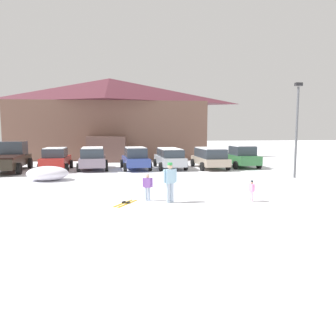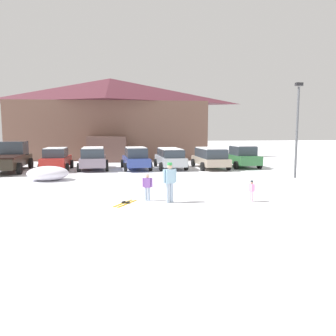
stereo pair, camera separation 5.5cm
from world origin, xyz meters
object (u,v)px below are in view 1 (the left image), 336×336
Objects in this scene: skier_child_in_purple_jacket at (148,185)px; ski_lodge at (110,118)px; lamp_post at (297,125)px; parked_beige_suv at (210,157)px; plowed_snow_pile at (48,173)px; parked_blue_hatchback at (135,158)px; skier_adult_in_blue_parka at (170,180)px; parked_silver_wagon at (170,157)px; skier_child_in_pink_snowsuit at (252,190)px; parked_green_coupe at (242,156)px; parked_red_sedan at (56,159)px; pickup_truck at (9,158)px; parked_grey_wagon at (93,158)px; pair_of_skis at (125,203)px.

ski_lodge is at bearing 95.89° from skier_child_in_purple_jacket.
ski_lodge is at bearing 125.30° from lamp_post.
parked_beige_suv reaches higher than plowed_snow_pile.
parked_blue_hatchback is 2.67× the size of skier_adult_in_blue_parka.
parked_blue_hatchback is at bearing -78.50° from ski_lodge.
parked_silver_wagon is 0.82× the size of lamp_post.
skier_child_in_pink_snowsuit is 0.15× the size of lamp_post.
parked_beige_suv reaches higher than skier_child_in_purple_jacket.
parked_green_coupe is at bearing 53.76° from skier_child_in_purple_jacket.
parked_green_coupe is 2.45× the size of skier_adult_in_blue_parka.
lamp_post is (9.80, -5.94, 2.44)m from parked_blue_hatchback.
parked_silver_wagon is at bearing 97.86° from skier_child_in_pink_snowsuit.
skier_adult_in_blue_parka is 3.48m from skier_child_in_pink_snowsuit.
parked_red_sedan is 0.70× the size of pickup_truck.
parked_red_sedan is at bearing 117.38° from skier_child_in_purple_jacket.
lamp_post is (8.84, 6.00, 2.35)m from skier_adult_in_blue_parka.
ski_lodge is 4.89× the size of parked_grey_wagon.
skier_child_in_pink_snowsuit is (4.40, -12.20, -0.35)m from parked_blue_hatchback.
parked_silver_wagon is 12.61m from pair_of_skis.
skier_child_in_purple_jacket is at bearing -49.64° from plowed_snow_pile.
parked_red_sedan is 0.72× the size of lamp_post.
parked_blue_hatchback is 11.98m from skier_adult_in_blue_parka.
skier_adult_in_blue_parka is at bearing -82.06° from ski_lodge.
pair_of_skis is at bearing -79.03° from parked_grey_wagon.
parked_green_coupe is 6.63m from lamp_post.
pickup_truck reaches higher than parked_green_coupe.
parked_beige_suv is at bearing 60.15° from pair_of_skis.
parked_blue_hatchback reaches higher than skier_adult_in_blue_parka.
ski_lodge reaches higher than parked_red_sedan.
pickup_truck reaches higher than parked_red_sedan.
parked_beige_suv is at bearing 124.88° from lamp_post.
parked_grey_wagon reaches higher than parked_beige_suv.
skier_child_in_pink_snowsuit is at bearing -36.35° from plowed_snow_pile.
skier_child_in_purple_jacket reaches higher than pair_of_skis.
plowed_snow_pile is at bearing 176.35° from lamp_post.
plowed_snow_pile is at bearing -137.52° from parked_blue_hatchback.
skier_child_in_pink_snowsuit is (3.44, -0.26, -0.44)m from skier_adult_in_blue_parka.
parked_beige_suv is at bearing 22.86° from plowed_snow_pile.
plowed_snow_pile is at bearing -53.26° from pickup_truck.
plowed_snow_pile is at bearing 123.30° from pair_of_skis.
parked_grey_wagon is at bearing 121.61° from skier_child_in_pink_snowsuit.
skier_child_in_pink_snowsuit is 0.64× the size of pair_of_skis.
parked_red_sedan is 14.47m from parked_green_coupe.
parked_beige_suv is (11.74, -0.37, 0.03)m from parked_red_sedan.
lamp_post is (5.40, 6.26, 2.79)m from skier_child_in_pink_snowsuit.
pickup_truck is 14.58m from pair_of_skis.
skier_child_in_purple_jacket is (2.32, -22.52, -3.65)m from ski_lodge.
parked_green_coupe is 2.91× the size of pair_of_skis.
pickup_truck is at bearing 130.20° from skier_adult_in_blue_parka.
ski_lodge is at bearing 71.43° from parked_red_sedan.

